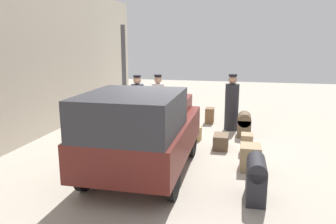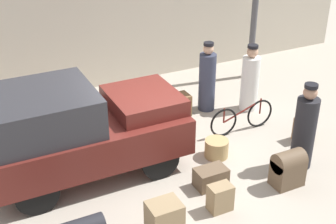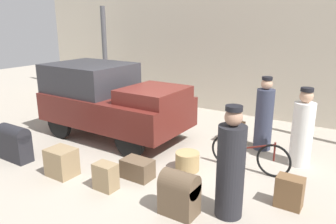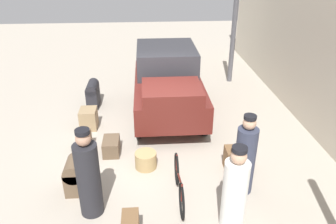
# 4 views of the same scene
# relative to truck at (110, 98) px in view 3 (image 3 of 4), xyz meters

# --- Properties ---
(ground_plane) EXTENTS (30.00, 30.00, 0.00)m
(ground_plane) POSITION_rel_truck_xyz_m (1.63, -0.33, -0.99)
(ground_plane) COLOR #A89E8E
(station_building_facade) EXTENTS (16.00, 0.15, 4.50)m
(station_building_facade) POSITION_rel_truck_xyz_m (1.63, 3.75, 1.26)
(station_building_facade) COLOR beige
(station_building_facade) RESTS_ON ground
(canopy_pillar_left) EXTENTS (0.17, 0.17, 3.34)m
(canopy_pillar_left) POSITION_rel_truck_xyz_m (-2.45, 2.46, 0.68)
(canopy_pillar_left) COLOR #4C4C51
(canopy_pillar_left) RESTS_ON ground
(truck) EXTENTS (3.69, 1.86, 1.82)m
(truck) POSITION_rel_truck_xyz_m (0.00, 0.00, 0.00)
(truck) COLOR black
(truck) RESTS_ON ground
(bicycle) EXTENTS (1.62, 0.04, 0.70)m
(bicycle) POSITION_rel_truck_xyz_m (3.70, -0.05, -0.65)
(bicycle) COLOR black
(bicycle) RESTS_ON ground
(wicker_basket) EXTENTS (0.48, 0.48, 0.37)m
(wicker_basket) POSITION_rel_truck_xyz_m (2.66, -0.68, -0.81)
(wicker_basket) COLOR tan
(wicker_basket) RESTS_ON ground
(porter_lifting_near_truck) EXTENTS (0.40, 0.40, 1.70)m
(porter_lifting_near_truck) POSITION_rel_truck_xyz_m (3.56, 1.25, -0.22)
(porter_lifting_near_truck) COLOR #33384C
(porter_lifting_near_truck) RESTS_ON ground
(conductor_in_dark_uniform) EXTENTS (0.42, 0.42, 1.75)m
(conductor_in_dark_uniform) POSITION_rel_truck_xyz_m (3.97, -1.69, -0.19)
(conductor_in_dark_uniform) COLOR #232328
(conductor_in_dark_uniform) RESTS_ON ground
(porter_carrying_trunk) EXTENTS (0.42, 0.42, 1.63)m
(porter_carrying_trunk) POSITION_rel_truck_xyz_m (4.48, 0.81, -0.25)
(porter_carrying_trunk) COLOR white
(porter_carrying_trunk) RESTS_ON ground
(trunk_umber_medium) EXTENTS (0.41, 0.40, 0.52)m
(trunk_umber_medium) POSITION_rel_truck_xyz_m (2.86, 1.26, -0.73)
(trunk_umber_medium) COLOR brown
(trunk_umber_medium) RESTS_ON ground
(trunk_wicker_pale) EXTENTS (0.53, 0.44, 0.54)m
(trunk_wicker_pale) POSITION_rel_truck_xyz_m (0.73, -2.20, -0.72)
(trunk_wicker_pale) COLOR #937A56
(trunk_wicker_pale) RESTS_ON ground
(suitcase_tan_flat) EXTENTS (0.59, 0.38, 0.37)m
(suitcase_tan_flat) POSITION_rel_truck_xyz_m (2.03, -1.49, -0.81)
(suitcase_tan_flat) COLOR brown
(suitcase_tan_flat) RESTS_ON ground
(suitcase_small_leather) EXTENTS (0.40, 0.28, 0.49)m
(suitcase_small_leather) POSITION_rel_truck_xyz_m (1.82, -2.14, -0.75)
(suitcase_small_leather) COLOR #937A56
(suitcase_small_leather) RESTS_ON ground
(suitcase_black_upright) EXTENTS (0.42, 0.28, 0.52)m
(suitcase_black_upright) POSITION_rel_truck_xyz_m (4.69, -0.95, -0.73)
(suitcase_black_upright) COLOR brown
(suitcase_black_upright) RESTS_ON ground
(trunk_barrel_dark) EXTENTS (0.57, 0.39, 0.71)m
(trunk_barrel_dark) POSITION_rel_truck_xyz_m (3.31, -2.08, -0.62)
(trunk_barrel_dark) COLOR brown
(trunk_barrel_dark) RESTS_ON ground
(trunk_large_brown) EXTENTS (0.75, 0.33, 0.78)m
(trunk_large_brown) POSITION_rel_truck_xyz_m (-0.66, -2.26, -0.58)
(trunk_large_brown) COLOR #232328
(trunk_large_brown) RESTS_ON ground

